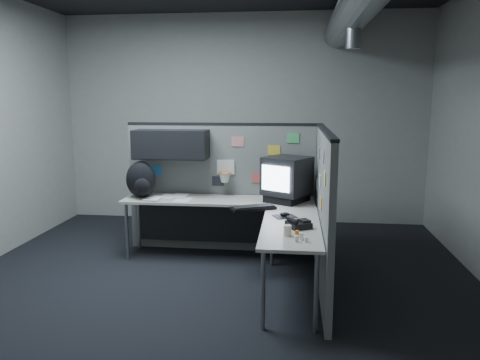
# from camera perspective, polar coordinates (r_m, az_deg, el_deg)

# --- Properties ---
(room) EXTENTS (5.62, 5.62, 3.22)m
(room) POSITION_cam_1_polar(r_m,az_deg,el_deg) (4.47, 3.65, 12.02)
(room) COLOR black
(room) RESTS_ON ground
(partition_back) EXTENTS (2.44, 0.42, 1.63)m
(partition_back) POSITION_cam_1_polar(r_m,az_deg,el_deg) (5.87, -3.76, 0.77)
(partition_back) COLOR slate
(partition_back) RESTS_ON ground
(partition_right) EXTENTS (0.07, 2.23, 1.63)m
(partition_right) POSITION_cam_1_polar(r_m,az_deg,el_deg) (4.82, 10.10, -3.57)
(partition_right) COLOR slate
(partition_right) RESTS_ON ground
(desk) EXTENTS (2.31, 2.11, 0.73)m
(desk) POSITION_cam_1_polar(r_m,az_deg,el_deg) (5.37, -0.51, -4.26)
(desk) COLOR #B1ACA0
(desk) RESTS_ON ground
(monitor) EXTENTS (0.63, 0.63, 0.53)m
(monitor) POSITION_cam_1_polar(r_m,az_deg,el_deg) (5.49, 5.74, 0.16)
(monitor) COLOR black
(monitor) RESTS_ON desk
(keyboard) EXTENTS (0.52, 0.37, 0.04)m
(keyboard) POSITION_cam_1_polar(r_m,az_deg,el_deg) (5.12, 1.61, -3.40)
(keyboard) COLOR black
(keyboard) RESTS_ON desk
(mouse) EXTENTS (0.27, 0.25, 0.05)m
(mouse) POSITION_cam_1_polar(r_m,az_deg,el_deg) (4.84, 5.48, -4.29)
(mouse) COLOR black
(mouse) RESTS_ON desk
(phone) EXTENTS (0.26, 0.27, 0.10)m
(phone) POSITION_cam_1_polar(r_m,az_deg,el_deg) (4.45, 7.10, -5.32)
(phone) COLOR black
(phone) RESTS_ON desk
(bottles) EXTENTS (0.12, 0.14, 0.07)m
(bottles) POSITION_cam_1_polar(r_m,az_deg,el_deg) (4.07, 7.28, -6.88)
(bottles) COLOR silver
(bottles) RESTS_ON desk
(cup) EXTENTS (0.08, 0.08, 0.10)m
(cup) POSITION_cam_1_polar(r_m,az_deg,el_deg) (4.18, 5.80, -6.15)
(cup) COLOR beige
(cup) RESTS_ON desk
(papers) EXTENTS (0.65, 0.47, 0.01)m
(papers) POSITION_cam_1_polar(r_m,az_deg,el_deg) (5.78, -8.96, -2.10)
(papers) COLOR white
(papers) RESTS_ON desk
(backpack) EXTENTS (0.38, 0.35, 0.45)m
(backpack) POSITION_cam_1_polar(r_m,az_deg,el_deg) (5.80, -11.97, -0.03)
(backpack) COLOR black
(backpack) RESTS_ON desk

